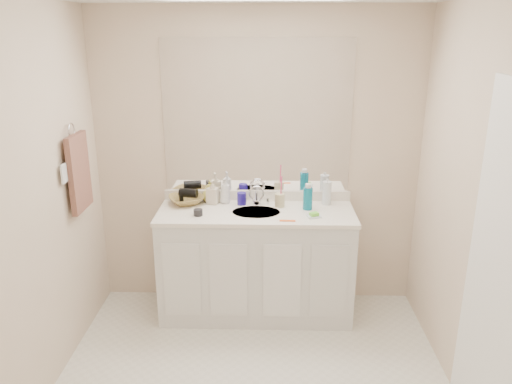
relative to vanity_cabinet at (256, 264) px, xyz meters
The scene contains 28 objects.
wall_back 0.82m from the vanity_cabinet, 90.00° to the left, with size 2.60×0.02×2.40m, color beige.
wall_front 2.45m from the vanity_cabinet, 90.00° to the right, with size 2.60×0.02×2.40m, color beige.
wall_left 1.83m from the vanity_cabinet, 141.75° to the right, with size 0.02×2.60×2.40m, color beige.
wall_right 1.83m from the vanity_cabinet, 38.25° to the right, with size 0.02×2.60×2.40m, color beige.
vanity_cabinet is the anchor object (origin of this frame).
countertop 0.44m from the vanity_cabinet, ahead, with size 1.52×0.57×0.03m, color white.
backsplash 0.56m from the vanity_cabinet, 90.00° to the left, with size 1.52×0.03×0.08m, color white.
sink_basin 0.44m from the vanity_cabinet, 90.00° to the right, with size 0.37×0.37×0.02m, color silver.
faucet 0.53m from the vanity_cabinet, 90.00° to the left, with size 0.02×0.02×0.11m, color silver.
mirror 1.17m from the vanity_cabinet, 90.00° to the left, with size 1.48×0.01×1.20m, color white.
blue_mug 0.54m from the vanity_cabinet, 129.15° to the left, with size 0.07×0.07×0.10m, color navy.
tan_cup 0.55m from the vanity_cabinet, 29.84° to the left, with size 0.08×0.08×0.11m, color beige.
toothbrush 0.64m from the vanity_cabinet, 28.55° to the left, with size 0.01×0.01×0.21m, color #F54076.
mouthwash_bottle 0.67m from the vanity_cabinet, ahead, with size 0.07×0.07×0.17m, color #0B6C89.
clear_pump_bottle 0.80m from the vanity_cabinet, 16.98° to the left, with size 0.07×0.07×0.19m, color white.
soap_dish 0.65m from the vanity_cabinet, 15.86° to the right, with size 0.10×0.08×0.01m, color silver.
green_soap 0.66m from the vanity_cabinet, 15.86° to the right, with size 0.06×0.05×0.02m, color #70E036.
orange_comb 0.55m from the vanity_cabinet, 41.36° to the right, with size 0.12×0.02×0.00m, color #FF5F1A.
dark_jar 0.66m from the vanity_cabinet, 165.77° to the right, with size 0.07×0.07×0.05m, color black.
soap_bottle_white 0.64m from the vanity_cabinet, 144.76° to the left, with size 0.08×0.08×0.21m, color silver.
soap_bottle_cream 0.68m from the vanity_cabinet, 154.63° to the left, with size 0.09×0.09×0.20m, color beige.
soap_bottle_yellow 0.69m from the vanity_cabinet, 151.90° to the left, with size 0.11×0.11×0.15m, color #D3CA52.
wicker_basket 0.76m from the vanity_cabinet, 164.82° to the left, with size 0.27×0.27×0.07m, color olive.
hair_dryer 0.79m from the vanity_cabinet, 164.29° to the left, with size 0.07×0.07×0.14m, color black.
towel_ring 1.71m from the vanity_cabinet, 168.86° to the right, with size 0.11×0.11×0.01m, color silver.
hand_towel 1.52m from the vanity_cabinet, 168.69° to the right, with size 0.04×0.32×0.55m, color brown.
switch_plate 1.61m from the vanity_cabinet, 160.52° to the right, with size 0.01×0.09×0.13m, color white.
door 1.94m from the vanity_cabinet, 45.81° to the right, with size 0.02×0.82×2.00m, color white.
Camera 1 is at (0.10, -2.59, 2.22)m, focal length 35.00 mm.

